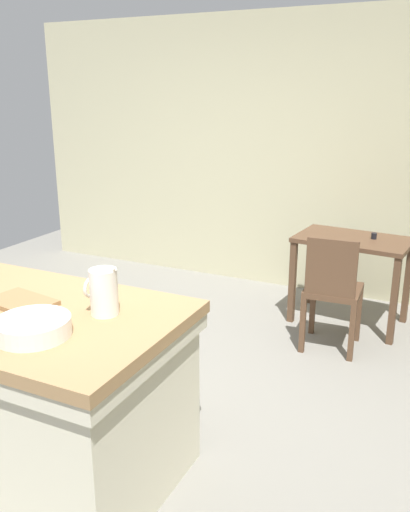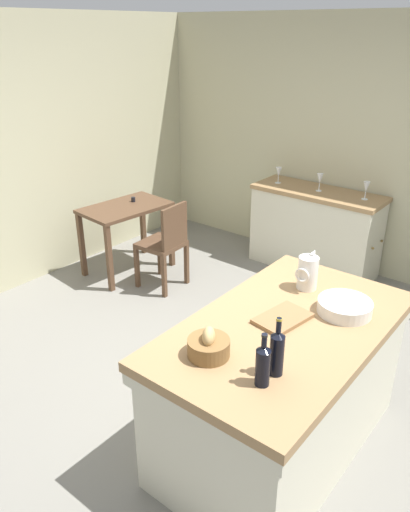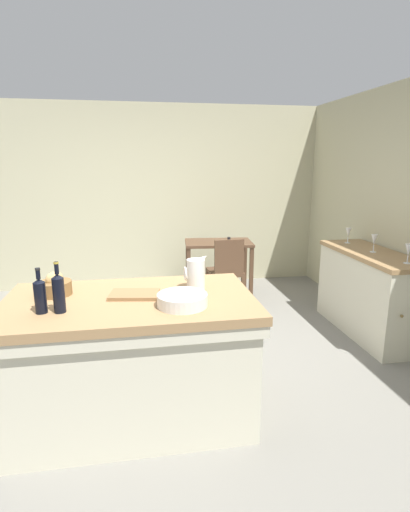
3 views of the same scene
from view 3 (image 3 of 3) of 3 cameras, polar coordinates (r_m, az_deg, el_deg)
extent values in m
plane|color=slate|center=(3.71, -6.77, -15.61)|extent=(6.76, 6.76, 0.00)
cube|color=#B7B28E|center=(5.87, -8.59, 8.38)|extent=(5.32, 0.12, 2.60)
cube|color=#99754C|center=(2.74, -10.76, -6.59)|extent=(1.68, 0.97, 0.06)
cube|color=beige|center=(2.76, -10.70, -7.96)|extent=(1.66, 0.95, 0.08)
cube|color=beige|center=(2.92, -10.37, -14.92)|extent=(1.60, 0.89, 0.84)
cube|color=#99754C|center=(4.44, 23.07, 0.27)|extent=(0.52, 1.37, 0.04)
cube|color=beige|center=(4.56, 22.56, -5.20)|extent=(0.49, 1.34, 0.85)
sphere|color=brown|center=(3.94, 26.50, -7.77)|extent=(0.03, 0.03, 0.03)
cube|color=#513826|center=(5.38, 1.95, 1.91)|extent=(0.95, 0.64, 0.04)
cube|color=#513826|center=(5.21, -2.34, -2.71)|extent=(0.05, 0.05, 0.71)
cube|color=#513826|center=(5.30, 6.68, -2.51)|extent=(0.05, 0.05, 0.71)
cube|color=#513826|center=(5.68, -2.52, -1.35)|extent=(0.05, 0.05, 0.71)
cube|color=#513826|center=(5.76, 5.76, -1.19)|extent=(0.05, 0.05, 0.71)
cylinder|color=black|center=(5.44, 3.47, 2.48)|extent=(0.04, 0.04, 0.05)
cube|color=#513826|center=(4.94, 2.88, -2.30)|extent=(0.42, 0.42, 0.04)
cube|color=#513826|center=(4.71, 3.51, -0.16)|extent=(0.36, 0.05, 0.42)
cube|color=#513826|center=(5.22, 4.22, -4.21)|extent=(0.04, 0.04, 0.44)
cube|color=#513826|center=(5.13, 0.36, -4.50)|extent=(0.04, 0.04, 0.44)
cube|color=#513826|center=(4.90, 5.46, -5.44)|extent=(0.04, 0.04, 0.44)
cube|color=#513826|center=(4.80, 1.36, -5.78)|extent=(0.04, 0.04, 0.44)
cylinder|color=silver|center=(2.84, -1.34, -2.68)|extent=(0.13, 0.13, 0.22)
cone|color=silver|center=(2.82, -0.18, -0.27)|extent=(0.07, 0.04, 0.06)
torus|color=silver|center=(2.82, -2.85, -2.53)|extent=(0.02, 0.10, 0.10)
cylinder|color=silver|center=(2.54, -3.29, -6.34)|extent=(0.32, 0.32, 0.08)
cylinder|color=brown|center=(2.92, -20.77, -4.34)|extent=(0.22, 0.22, 0.10)
ellipsoid|color=tan|center=(2.91, -20.88, -3.06)|extent=(0.14, 0.12, 0.10)
cube|color=olive|center=(2.76, -10.14, -5.48)|extent=(0.36, 0.26, 0.02)
cylinder|color=black|center=(2.56, -20.30, -5.34)|extent=(0.07, 0.07, 0.22)
cone|color=black|center=(2.53, -20.52, -2.74)|extent=(0.07, 0.07, 0.03)
cylinder|color=black|center=(2.52, -20.62, -1.62)|extent=(0.03, 0.03, 0.08)
cylinder|color=#B29933|center=(2.51, -20.68, -0.91)|extent=(0.03, 0.03, 0.01)
cylinder|color=black|center=(2.60, -22.63, -5.58)|extent=(0.07, 0.07, 0.19)
cone|color=black|center=(2.57, -22.84, -3.31)|extent=(0.07, 0.07, 0.02)
cylinder|color=black|center=(2.56, -22.93, -2.34)|extent=(0.03, 0.03, 0.07)
cylinder|color=black|center=(2.55, -22.99, -1.74)|extent=(0.03, 0.03, 0.01)
cylinder|color=white|center=(4.07, 27.09, -0.92)|extent=(0.06, 0.06, 0.00)
cylinder|color=white|center=(4.06, 27.15, -0.40)|extent=(0.01, 0.01, 0.07)
cone|color=white|center=(4.04, 27.28, 0.81)|extent=(0.07, 0.07, 0.10)
cylinder|color=white|center=(4.43, 23.06, 0.56)|extent=(0.06, 0.06, 0.00)
cylinder|color=white|center=(4.42, 23.10, 1.05)|extent=(0.01, 0.01, 0.07)
cone|color=white|center=(4.41, 23.21, 2.19)|extent=(0.07, 0.07, 0.11)
cylinder|color=white|center=(4.83, 19.84, 1.81)|extent=(0.06, 0.06, 0.00)
cylinder|color=white|center=(4.82, 19.88, 2.23)|extent=(0.01, 0.01, 0.07)
cone|color=white|center=(4.81, 19.96, 3.23)|extent=(0.07, 0.07, 0.10)
camera|label=1|loc=(2.00, 58.06, 10.49)|focal=37.92mm
camera|label=2|loc=(2.74, -71.23, 18.73)|focal=34.98mm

